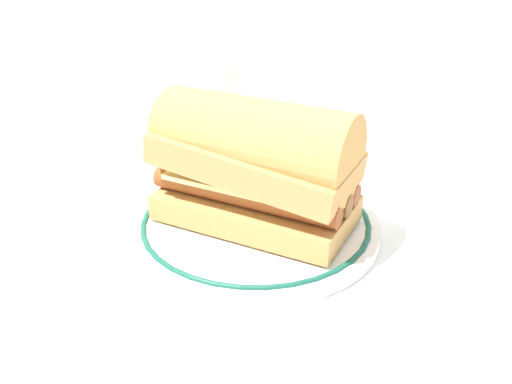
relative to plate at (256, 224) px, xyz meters
The scene contains 4 objects.
ground_plane 0.01m from the plate, behind, with size 1.50×1.50×0.00m, color white.
plate is the anchor object (origin of this frame).
sausage_sandwich 0.07m from the plate, 111.08° to the right, with size 0.22×0.16×0.13m.
drinking_glass 0.26m from the plate, 106.96° to the left, with size 0.07×0.07×0.11m.
Camera 1 is at (0.07, -0.50, 0.31)m, focal length 39.68 mm.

